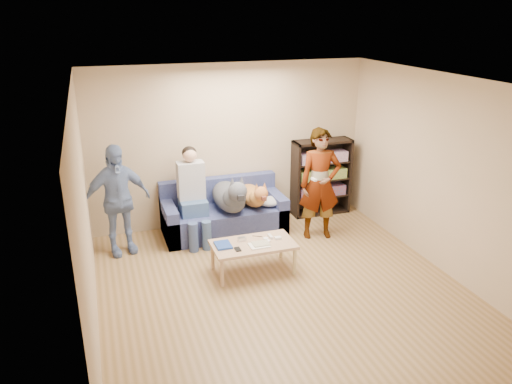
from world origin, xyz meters
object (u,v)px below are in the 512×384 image
object	(u,v)px
person_seated	(193,192)
notebook_blue	(223,245)
coffee_table	(253,246)
person_standing_left	(117,200)
dog_tan	(253,196)
dog_gray	(230,196)
person_standing_right	(320,184)
camera_silver	(242,239)
bookshelf	(321,175)
sofa	(223,215)

from	to	relation	value
person_seated	notebook_blue	bearing A→B (deg)	-83.41
coffee_table	person_standing_left	bearing A→B (deg)	144.88
person_seated	dog_tan	xyz separation A→B (m)	(0.96, -0.02, -0.17)
person_standing_left	dog_gray	bearing A→B (deg)	-11.83
person_standing_right	notebook_blue	world-z (taller)	person_standing_right
camera_silver	person_seated	bearing A→B (deg)	110.13
person_standing_right	notebook_blue	xyz separation A→B (m)	(-1.72, -0.70, -0.43)
person_standing_right	notebook_blue	distance (m)	1.90
person_standing_left	notebook_blue	xyz separation A→B (m)	(1.25, -1.11, -0.38)
person_standing_left	bookshelf	bearing A→B (deg)	-4.79
dog_gray	coffee_table	bearing A→B (deg)	-91.10
person_standing_left	notebook_blue	world-z (taller)	person_standing_left
person_standing_left	dog_gray	world-z (taller)	person_standing_left
person_standing_right	person_seated	world-z (taller)	person_standing_right
dog_gray	camera_silver	bearing A→B (deg)	-97.65
notebook_blue	dog_gray	size ratio (longest dim) A/B	0.20
notebook_blue	dog_tan	bearing A→B (deg)	55.78
person_standing_right	person_standing_left	bearing A→B (deg)	-176.13
camera_silver	dog_gray	distance (m)	1.09
camera_silver	bookshelf	xyz separation A→B (m)	(1.88, 1.51, 0.23)
camera_silver	bookshelf	world-z (taller)	bookshelf
notebook_blue	person_standing_left	bearing A→B (deg)	138.37
person_standing_left	bookshelf	distance (m)	3.44
camera_silver	dog_tan	world-z (taller)	dog_tan
sofa	person_seated	distance (m)	0.71
notebook_blue	bookshelf	distance (m)	2.68
camera_silver	coffee_table	bearing A→B (deg)	-45.00
sofa	dog_tan	world-z (taller)	dog_tan
person_standing_left	dog_tan	world-z (taller)	person_standing_left
notebook_blue	coffee_table	size ratio (longest dim) A/B	0.24
person_seated	coffee_table	size ratio (longest dim) A/B	1.34
dog_gray	dog_tan	xyz separation A→B (m)	(0.39, 0.07, -0.06)
notebook_blue	person_seated	size ratio (longest dim) A/B	0.18
camera_silver	sofa	bearing A→B (deg)	86.55
person_standing_left	sofa	xyz separation A→B (m)	(1.60, 0.24, -0.53)
person_seated	dog_gray	distance (m)	0.58
person_standing_left	person_seated	bearing A→B (deg)	-7.00
person_standing_right	person_standing_left	size ratio (longest dim) A/B	1.06
person_standing_right	bookshelf	world-z (taller)	person_standing_right
bookshelf	notebook_blue	bearing A→B (deg)	-143.80
dog_gray	coffee_table	xyz separation A→B (m)	(-0.02, -1.18, -0.29)
camera_silver	sofa	size ratio (longest dim) A/B	0.06
dog_tan	camera_silver	bearing A→B (deg)	-115.40
coffee_table	dog_gray	bearing A→B (deg)	88.90
sofa	person_seated	xyz separation A→B (m)	(-0.50, -0.13, 0.49)
person_standing_left	dog_gray	size ratio (longest dim) A/B	1.28
camera_silver	dog_tan	bearing A→B (deg)	64.60
coffee_table	sofa	bearing A→B (deg)	91.77
dog_gray	dog_tan	bearing A→B (deg)	10.00
camera_silver	bookshelf	size ratio (longest dim) A/B	0.08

